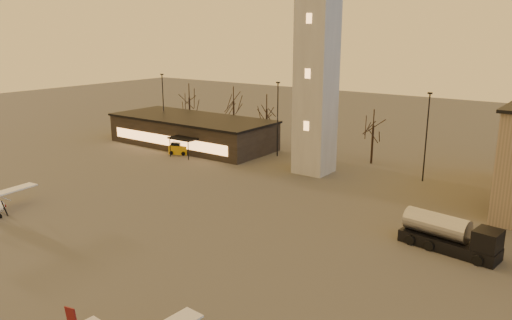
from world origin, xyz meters
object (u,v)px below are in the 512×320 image
at_px(control_tower, 318,34).
at_px(fuel_truck, 449,237).
at_px(terminal, 192,131).
at_px(service_cart, 179,149).

xyz_separation_m(control_tower, fuel_truck, (19.69, -13.39, -15.22)).
xyz_separation_m(terminal, fuel_truck, (41.68, -15.38, -1.05)).
height_order(control_tower, fuel_truck, control_tower).
bearing_deg(fuel_truck, terminal, 167.46).
bearing_deg(fuel_truck, control_tower, 153.48).
distance_m(terminal, service_cart, 5.66).
bearing_deg(service_cart, control_tower, -13.05).
bearing_deg(control_tower, service_cart, -171.34).
relative_size(terminal, fuel_truck, 3.28).
height_order(control_tower, service_cart, control_tower).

